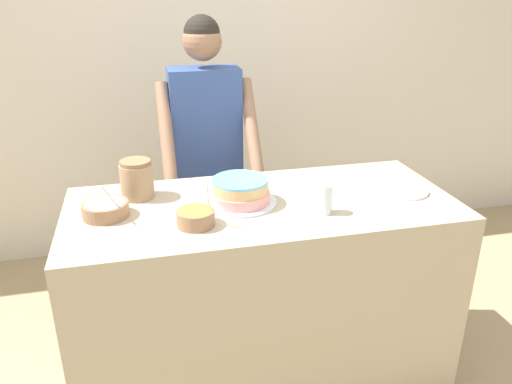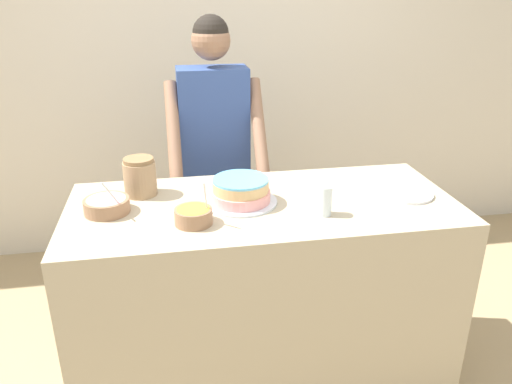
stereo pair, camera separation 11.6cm
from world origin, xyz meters
The scene contains 9 objects.
wall_back centered at (0.00, 1.90, 1.30)m, with size 10.00×0.05×2.60m.
counter centered at (0.00, 0.37, 0.47)m, with size 1.66×0.73×0.95m.
person_baker centered at (-0.14, 1.08, 1.02)m, with size 0.51×0.46×1.68m.
cake centered at (-0.10, 0.38, 1.00)m, with size 0.31×0.31×0.11m.
frosting_bowl_orange centered at (-0.31, 0.21, 0.98)m, with size 0.15×0.15×0.19m.
frosting_bowl_pink centered at (-0.65, 0.38, 0.98)m, with size 0.18×0.18×0.16m.
drinking_glass centered at (0.22, 0.20, 1.01)m, with size 0.06×0.06×0.13m.
ceramic_plate centered at (0.64, 0.34, 0.95)m, with size 0.24×0.24×0.01m.
stoneware_jar centered at (-0.52, 0.55, 1.03)m, with size 0.14×0.14×0.17m.
Camera 1 is at (-0.48, -1.53, 1.81)m, focal length 35.00 mm.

